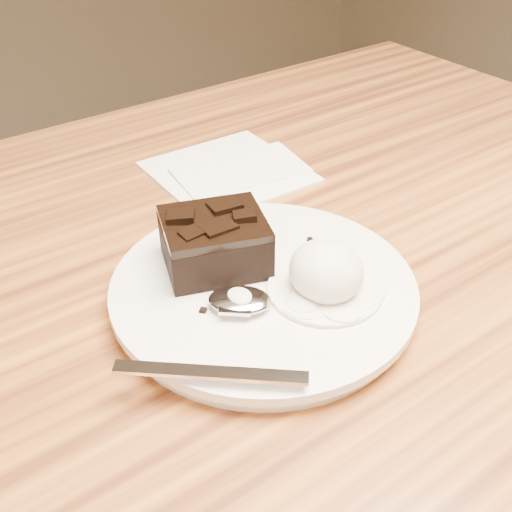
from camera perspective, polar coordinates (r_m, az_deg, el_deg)
plate at (r=0.51m, az=0.66°, el=-3.26°), size 0.24×0.24×0.02m
brownie at (r=0.51m, az=-3.74°, el=0.95°), size 0.10×0.09×0.04m
ice_cream_scoop at (r=0.49m, az=6.34°, el=-1.37°), size 0.06×0.06×0.05m
melt_puddle at (r=0.50m, az=6.21°, el=-3.02°), size 0.09×0.09×0.00m
spoon at (r=0.48m, az=-1.47°, el=-4.17°), size 0.17×0.15×0.01m
napkin at (r=0.70m, az=-2.54°, el=7.71°), size 0.16×0.16×0.01m
crumb_a at (r=0.49m, az=7.19°, el=-4.17°), size 0.01×0.01×0.00m
crumb_b at (r=0.48m, az=-4.79°, el=-4.91°), size 0.01×0.01×0.00m
crumb_c at (r=0.55m, az=4.92°, el=1.40°), size 0.01×0.01×0.00m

